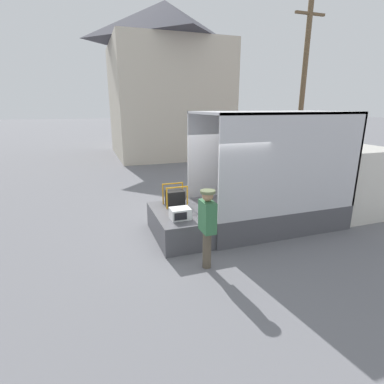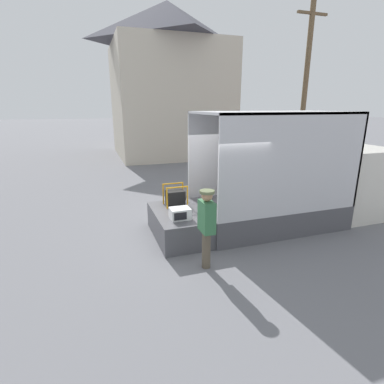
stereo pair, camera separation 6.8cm
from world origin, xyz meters
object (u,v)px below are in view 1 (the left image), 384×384
object	(u,v)px
box_truck	(312,188)
worker_person	(207,221)
portable_generator	(176,198)
utility_pole	(303,85)
microwave	(180,213)

from	to	relation	value
box_truck	worker_person	xyz separation A→B (m)	(-4.01, -1.67, 0.10)
box_truck	portable_generator	distance (m)	4.08
portable_generator	worker_person	world-z (taller)	worker_person
box_truck	portable_generator	size ratio (longest dim) A/B	9.99
box_truck	worker_person	distance (m)	4.34
box_truck	utility_pole	distance (m)	9.76
portable_generator	utility_pole	size ratio (longest dim) A/B	0.07
box_truck	microwave	size ratio (longest dim) A/B	12.50
microwave	portable_generator	distance (m)	1.02
portable_generator	box_truck	bearing A→B (deg)	-7.32
microwave	worker_person	size ratio (longest dim) A/B	0.28
worker_person	utility_pole	distance (m)	13.44
microwave	box_truck	bearing A→B (deg)	6.47
box_truck	microwave	world-z (taller)	box_truck
worker_person	utility_pole	xyz separation A→B (m)	(9.28, 9.13, 3.34)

